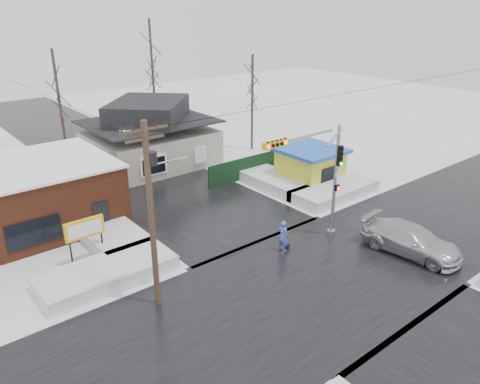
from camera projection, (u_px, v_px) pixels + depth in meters
ground at (324, 277)px, 24.71m from camera, size 120.00×120.00×0.00m
road_ns at (324, 277)px, 24.71m from camera, size 10.00×120.00×0.02m
road_ew at (324, 277)px, 24.71m from camera, size 120.00×10.00×0.02m
snowbank_nw at (107, 273)px, 24.33m from camera, size 7.00×3.00×0.80m
snowbank_ne at (334, 191)px, 34.84m from camera, size 7.00×3.00×0.80m
snowbank_nside_w at (103, 228)px, 29.09m from camera, size 3.00×8.00×0.80m
snowbank_nside_e at (269, 178)px, 37.26m from camera, size 3.00×8.00×0.80m
traffic_signal at (319, 171)px, 26.54m from camera, size 6.05×0.68×7.00m
utility_pole at (152, 206)px, 20.66m from camera, size 3.15×0.44×9.00m
brick_building at (12, 200)px, 28.99m from camera, size 12.20×8.20×4.12m
marquee_sign at (85, 230)px, 25.55m from camera, size 2.20×0.21×2.55m
house at (150, 136)px, 40.68m from camera, size 10.40×8.40×5.76m
kiosk at (310, 166)px, 36.87m from camera, size 4.60×4.60×2.88m
fence at (248, 167)px, 38.21m from camera, size 8.00×0.12×1.80m
tree_far_left at (55, 74)px, 38.02m from camera, size 3.00×3.00×10.00m
tree_far_mid at (151, 45)px, 44.69m from camera, size 3.00×3.00×12.00m
tree_far_right at (252, 75)px, 43.35m from camera, size 3.00×3.00×9.00m
pedestrian at (283, 236)px, 26.94m from camera, size 0.62×0.79×1.90m
car at (411, 240)px, 26.73m from camera, size 3.02×6.00×1.67m
shopping_bag at (287, 247)px, 27.34m from camera, size 0.30×0.18×0.35m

